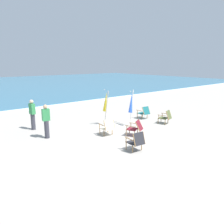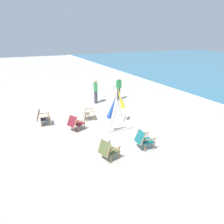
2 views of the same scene
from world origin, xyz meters
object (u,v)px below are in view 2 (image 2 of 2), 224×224
beach_chair_back_left (75,122)px  person_by_waterline (119,88)px  beach_chair_far_center (108,150)px  person_near_chairs (96,91)px  umbrella_furled_blue (112,108)px  umbrella_furled_yellow (120,98)px  beach_chair_front_left (42,117)px  beach_chair_front_right (144,139)px  beach_chair_back_right (87,113)px

beach_chair_back_left → person_by_waterline: person_by_waterline is taller
beach_chair_far_center → person_near_chairs: person_near_chairs is taller
beach_chair_far_center → person_near_chairs: (-6.43, 2.01, 0.41)m
umbrella_furled_blue → umbrella_furled_yellow: umbrella_furled_yellow is taller
beach_chair_far_center → beach_chair_front_left: bearing=-157.4°
beach_chair_front_left → umbrella_furled_blue: bearing=49.2°
beach_chair_front_left → umbrella_furled_yellow: 4.13m
umbrella_furled_blue → beach_chair_front_right: bearing=18.7°
beach_chair_back_left → umbrella_furled_blue: bearing=52.6°
person_near_chairs → beach_chair_front_right: bearing=-3.4°
beach_chair_back_left → umbrella_furled_yellow: umbrella_furled_yellow is taller
beach_chair_back_left → umbrella_furled_blue: size_ratio=0.46×
person_by_waterline → beach_chair_back_left: bearing=-49.8°
beach_chair_back_right → beach_chair_back_left: 1.37m
beach_chair_front_left → umbrella_furled_blue: 3.83m
beach_chair_far_center → umbrella_furled_yellow: size_ratio=0.40×
beach_chair_far_center → beach_chair_back_left: (-2.93, -0.40, -0.01)m
umbrella_furled_yellow → umbrella_furled_blue: bearing=-42.1°
beach_chair_back_right → umbrella_furled_blue: 2.34m
beach_chair_front_left → umbrella_furled_blue: (2.43, 2.82, 0.89)m
beach_chair_back_left → person_by_waterline: (-3.52, 4.17, 0.42)m
beach_chair_far_center → beach_chair_front_left: 4.60m
beach_chair_back_right → beach_chair_back_left: beach_chair_back_right is taller
beach_chair_front_left → umbrella_furled_yellow: (1.36, 3.79, 0.91)m
beach_chair_front_right → beach_chair_front_left: (-4.16, -3.40, 0.00)m
beach_chair_back_left → beach_chair_far_center: bearing=7.9°
person_by_waterline → beach_chair_front_right: bearing=-18.6°
beach_chair_back_left → person_near_chairs: (-3.50, 2.42, 0.42)m
umbrella_furled_blue → umbrella_furled_yellow: 1.44m
beach_chair_back_left → umbrella_furled_blue: umbrella_furled_blue is taller
umbrella_furled_blue → beach_chair_back_right: bearing=-166.3°
beach_chair_back_left → person_near_chairs: size_ratio=0.57×
person_near_chairs → person_by_waterline: 1.76m
beach_chair_back_right → person_by_waterline: size_ratio=0.50×
person_near_chairs → person_by_waterline: (-0.02, 1.76, 0.00)m
beach_chair_back_right → beach_chair_front_right: size_ratio=1.01×
beach_chair_back_right → beach_chair_front_left: 2.33m
umbrella_furled_yellow → person_near_chairs: (-3.54, -0.00, -0.50)m
beach_chair_front_left → beach_chair_front_right: bearing=39.3°
beach_chair_front_right → person_by_waterline: size_ratio=0.49×
beach_chair_back_left → beach_chair_front_left: (-1.32, -1.37, 0.01)m
beach_chair_front_left → umbrella_furled_yellow: size_ratio=0.40×
beach_chair_front_right → person_by_waterline: person_by_waterline is taller
beach_chair_front_right → beach_chair_front_left: size_ratio=0.98×
beach_chair_back_left → beach_chair_front_left: bearing=-134.1°
beach_chair_front_left → beach_chair_back_left: bearing=45.9°
beach_chair_back_left → umbrella_furled_yellow: bearing=89.0°
person_by_waterline → beach_chair_far_center: bearing=-30.3°
beach_chair_back_right → umbrella_furled_yellow: umbrella_furled_yellow is taller
beach_chair_front_right → umbrella_furled_yellow: 2.97m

